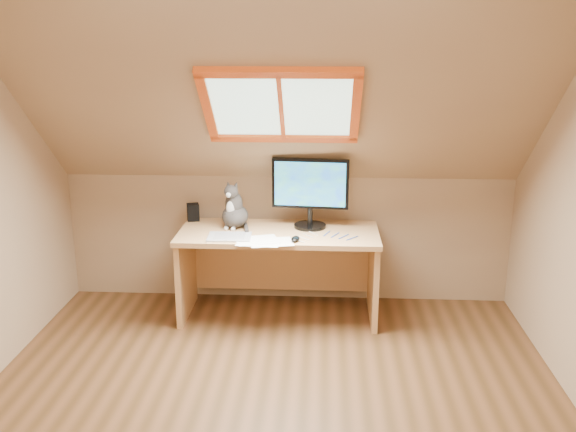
{
  "coord_description": "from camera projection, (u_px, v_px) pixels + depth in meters",
  "views": [
    {
      "loc": [
        0.28,
        -3.12,
        2.07
      ],
      "look_at": [
        0.05,
        1.0,
        0.9
      ],
      "focal_mm": 40.0,
      "sensor_mm": 36.0,
      "label": 1
    }
  ],
  "objects": [
    {
      "name": "papers",
      "position": [
        269.0,
        242.0,
        4.47
      ],
      "size": [
        0.35,
        0.3,
        0.01
      ],
      "color": "white",
      "rests_on": "desk"
    },
    {
      "name": "cat",
      "position": [
        234.0,
        211.0,
        4.78
      ],
      "size": [
        0.26,
        0.29,
        0.36
      ],
      "color": "#3E3A37",
      "rests_on": "desk"
    },
    {
      "name": "mouse",
      "position": [
        295.0,
        239.0,
        4.49
      ],
      "size": [
        0.07,
        0.11,
        0.03
      ],
      "primitive_type": "ellipsoid",
      "rotation": [
        0.0,
        0.0,
        -0.16
      ],
      "color": "black",
      "rests_on": "desk"
    },
    {
      "name": "desk_speaker",
      "position": [
        193.0,
        212.0,
        4.98
      ],
      "size": [
        0.11,
        0.11,
        0.13
      ],
      "primitive_type": "cube",
      "rotation": [
        0.0,
        0.0,
        0.28
      ],
      "color": "black",
      "rests_on": "desk"
    },
    {
      "name": "monitor",
      "position": [
        310.0,
        189.0,
        4.73
      ],
      "size": [
        0.57,
        0.24,
        0.52
      ],
      "color": "black",
      "rests_on": "desk"
    },
    {
      "name": "desk",
      "position": [
        279.0,
        255.0,
        4.84
      ],
      "size": [
        1.47,
        0.64,
        0.67
      ],
      "color": "tan",
      "rests_on": "ground"
    },
    {
      "name": "cables",
      "position": [
        326.0,
        236.0,
        4.59
      ],
      "size": [
        0.51,
        0.26,
        0.01
      ],
      "color": "silver",
      "rests_on": "desk"
    },
    {
      "name": "ground",
      "position": [
        270.0,
        419.0,
        3.58
      ],
      "size": [
        3.5,
        3.5,
        0.0
      ],
      "primitive_type": "plane",
      "color": "brown",
      "rests_on": "ground"
    },
    {
      "name": "room_shell",
      "position": [
        266.0,
        171.0,
        3.1
      ],
      "size": [
        3.52,
        3.52,
        2.41
      ],
      "color": "tan",
      "rests_on": "ground"
    },
    {
      "name": "graphics_tablet",
      "position": [
        229.0,
        237.0,
        4.57
      ],
      "size": [
        0.32,
        0.23,
        0.01
      ],
      "primitive_type": "cube",
      "rotation": [
        0.0,
        0.0,
        0.04
      ],
      "color": "#B2B2B7",
      "rests_on": "desk"
    }
  ]
}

